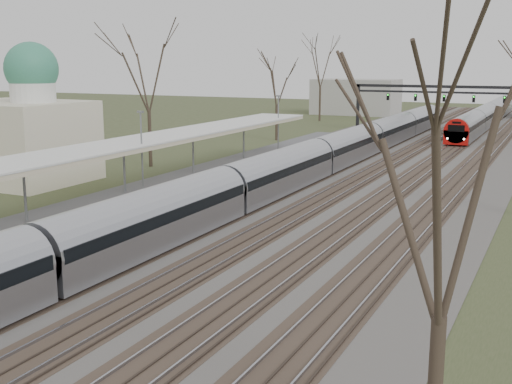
% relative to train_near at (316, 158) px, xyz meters
% --- Properties ---
extents(track_bed, '(24.00, 160.00, 0.22)m').
position_rel_train_near_xyz_m(track_bed, '(2.76, 5.40, -1.42)').
color(track_bed, '#474442').
rests_on(track_bed, ground).
extents(platform, '(3.50, 69.00, 1.00)m').
position_rel_train_near_xyz_m(platform, '(-6.55, -12.10, -0.98)').
color(platform, '#9E9B93').
rests_on(platform, ground).
extents(canopy, '(4.10, 50.00, 3.11)m').
position_rel_train_near_xyz_m(canopy, '(-6.55, -16.61, 2.45)').
color(canopy, slate).
rests_on(canopy, platform).
extents(dome_building, '(10.00, 8.00, 10.30)m').
position_rel_train_near_xyz_m(dome_building, '(-19.21, -11.60, 2.24)').
color(dome_building, beige).
rests_on(dome_building, ground).
extents(signal_gantry, '(21.00, 0.59, 6.08)m').
position_rel_train_near_xyz_m(signal_gantry, '(2.79, 35.39, 3.43)').
color(signal_gantry, black).
rests_on(signal_gantry, ground).
extents(tree_west_far, '(5.50, 5.50, 11.33)m').
position_rel_train_near_xyz_m(tree_west_far, '(-14.50, -1.60, 6.54)').
color(tree_west_far, '#2D231C').
rests_on(tree_west_far, ground).
extents(tree_east_near, '(4.50, 4.50, 9.27)m').
position_rel_train_near_xyz_m(tree_east_near, '(15.50, -34.60, 5.08)').
color(tree_east_near, '#2D231C').
rests_on(tree_east_near, ground).
extents(train_near, '(2.62, 90.21, 3.05)m').
position_rel_train_near_xyz_m(train_near, '(0.00, 0.00, 0.00)').
color(train_near, '#989AA2').
rests_on(train_near, ground).
extents(train_far, '(2.62, 60.21, 3.05)m').
position_rel_train_near_xyz_m(train_far, '(7.00, 52.86, 0.00)').
color(train_far, '#989AA2').
rests_on(train_far, ground).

